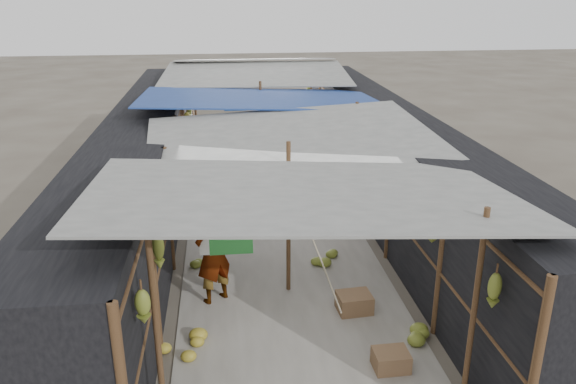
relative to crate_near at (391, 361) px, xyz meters
name	(u,v)px	position (x,y,z in m)	size (l,w,h in m)	color
aisle_slab	(270,212)	(-1.11, 5.76, -0.13)	(3.60, 16.00, 0.02)	#9E998E
stall_left	(145,169)	(-3.81, 5.76, 1.01)	(1.40, 15.00, 2.30)	black
stall_right	(388,160)	(1.59, 5.76, 1.01)	(1.40, 15.00, 2.30)	black
crate_near	(391,361)	(0.00, 0.00, 0.00)	(0.47, 0.37, 0.28)	#8C6647
crate_mid	(354,303)	(-0.16, 1.46, 0.02)	(0.52, 0.42, 0.31)	#8C6647
crate_back	(264,171)	(-1.04, 8.45, 0.00)	(0.43, 0.36, 0.28)	#8C6647
black_basin	(346,211)	(0.59, 5.45, -0.05)	(0.60, 0.60, 0.18)	black
vendor_elderly	(213,253)	(-2.34, 2.06, 0.72)	(0.63, 0.41, 1.72)	white
shopper_blue	(227,158)	(-2.02, 7.61, 0.66)	(0.77, 0.60, 1.59)	#224DAA
vendor_seated	(285,141)	(-0.26, 10.16, 0.37)	(0.66, 0.38, 1.03)	#4F4B44
market_canopy	(269,105)	(-1.08, 6.10, 2.27)	(5.62, 15.20, 2.77)	brown
hanging_bananas	(272,139)	(-1.03, 6.00, 1.53)	(3.96, 13.70, 0.77)	olive
floor_bananas	(247,203)	(-1.62, 6.07, 0.02)	(3.86, 10.07, 0.36)	olive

